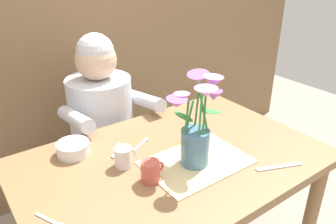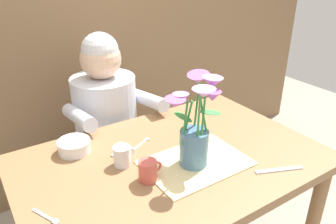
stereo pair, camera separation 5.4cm
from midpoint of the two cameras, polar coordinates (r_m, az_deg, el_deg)
dining_table at (r=1.40m, az=-0.33°, el=-11.15°), size 1.20×0.80×0.74m
seated_person at (r=1.89m, az=-11.84°, el=-4.05°), size 0.45×0.47×1.14m
striped_placemat at (r=1.32m, az=3.76°, el=-8.59°), size 0.40×0.28×0.00m
flower_vase at (r=1.23m, az=3.64°, el=-2.21°), size 0.24×0.25×0.35m
ceramic_bowl at (r=1.41m, az=-17.08°, el=-5.94°), size 0.14×0.14×0.06m
dinner_knife at (r=1.35m, az=17.46°, el=-8.99°), size 0.18×0.09×0.00m
tea_cup at (r=1.29m, az=-8.87°, el=-7.67°), size 0.09×0.07×0.08m
ceramic_mug at (r=1.20m, az=-4.32°, el=-10.12°), size 0.09×0.07×0.08m
spoon_0 at (r=1.12m, az=-20.41°, el=-17.38°), size 0.06×0.11×0.01m
spoon_1 at (r=1.45m, az=-5.39°, el=-5.21°), size 0.11×0.07×0.01m
spoon_2 at (r=1.39m, az=-10.18°, el=-6.92°), size 0.09×0.10×0.01m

